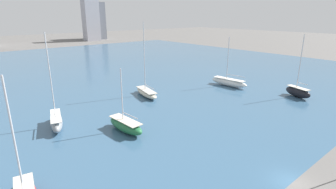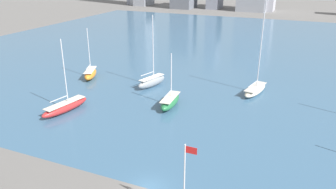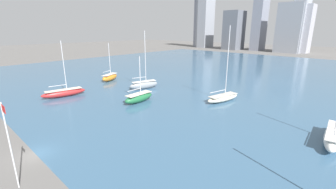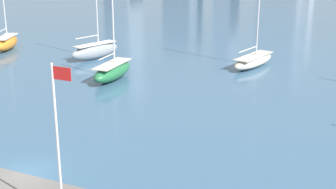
# 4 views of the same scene
# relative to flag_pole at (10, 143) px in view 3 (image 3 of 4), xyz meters

# --- Properties ---
(ground_plane) EXTENTS (500.00, 500.00, 0.00)m
(ground_plane) POSITION_rel_flag_pole_xyz_m (-5.73, 3.33, -5.00)
(ground_plane) COLOR #605E5B
(harbor_water) EXTENTS (180.00, 140.00, 0.00)m
(harbor_water) POSITION_rel_flag_pole_xyz_m (-5.73, 73.33, -5.00)
(harbor_water) COLOR #385B7A
(harbor_water) RESTS_ON ground_plane
(flag_pole) EXTENTS (1.24, 0.14, 9.07)m
(flag_pole) POSITION_rel_flag_pole_xyz_m (0.00, 0.00, 0.00)
(flag_pole) COLOR silver
(flag_pole) RESTS_ON ground_plane
(distant_city_skyline) EXTENTS (163.97, 23.72, 58.60)m
(distant_city_skyline) POSITION_rel_flag_pole_xyz_m (-45.42, 172.01, 15.07)
(distant_city_skyline) COLOR gray
(distant_city_skyline) RESTS_ON ground_plane
(sailboat_cream) EXTENTS (4.35, 9.47, 16.19)m
(sailboat_cream) POSITION_rel_flag_pole_xyz_m (0.58, 39.49, -4.12)
(sailboat_cream) COLOR beige
(sailboat_cream) RESTS_ON harbor_water
(sailboat_white) EXTENTS (3.02, 10.33, 12.33)m
(sailboat_white) POSITION_rel_flag_pole_xyz_m (21.66, 32.85, -3.96)
(sailboat_white) COLOR white
(sailboat_white) RESTS_ON harbor_water
(sailboat_green) EXTENTS (2.93, 7.96, 9.97)m
(sailboat_green) POSITION_rel_flag_pole_xyz_m (-12.74, 26.45, -3.96)
(sailboat_green) COLOR #236B3D
(sailboat_green) RESTS_ON harbor_water
(sailboat_red) EXTENTS (3.86, 10.12, 12.99)m
(sailboat_red) POSITION_rel_flag_pole_xyz_m (-29.05, 17.02, -4.04)
(sailboat_red) COLOR #B72828
(sailboat_red) RESTS_ON harbor_water
(sailboat_orange) EXTENTS (4.95, 7.49, 11.49)m
(sailboat_orange) POSITION_rel_flag_pole_xyz_m (-36.07, 34.28, -3.89)
(sailboat_orange) COLOR orange
(sailboat_orange) RESTS_ON harbor_water
(sailboat_gray) EXTENTS (4.05, 8.25, 15.13)m
(sailboat_gray) POSITION_rel_flag_pole_xyz_m (-20.58, 34.84, -3.81)
(sailboat_gray) COLOR gray
(sailboat_gray) RESTS_ON harbor_water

